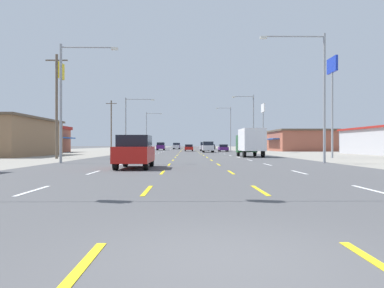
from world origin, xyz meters
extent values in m
plane|color=#4C4C4F|center=(0.00, 66.00, 0.00)|extent=(572.00, 572.00, 0.00)
cube|color=gray|center=(-24.75, 66.00, 0.00)|extent=(28.00, 440.00, 0.01)
cube|color=gray|center=(24.75, 66.00, 0.00)|extent=(28.00, 440.00, 0.01)
cube|color=white|center=(-5.25, 7.00, 0.01)|extent=(0.14, 2.60, 0.01)
cube|color=white|center=(-5.25, 14.50, 0.01)|extent=(0.14, 2.60, 0.01)
cube|color=white|center=(-5.25, 22.00, 0.01)|extent=(0.14, 2.60, 0.01)
cube|color=white|center=(-5.25, 29.50, 0.01)|extent=(0.14, 2.60, 0.01)
cube|color=white|center=(-5.25, 37.00, 0.01)|extent=(0.14, 2.60, 0.01)
cube|color=white|center=(-5.25, 44.50, 0.01)|extent=(0.14, 2.60, 0.01)
cube|color=white|center=(-5.25, 52.00, 0.01)|extent=(0.14, 2.60, 0.01)
cube|color=white|center=(-5.25, 59.50, 0.01)|extent=(0.14, 2.60, 0.01)
cube|color=white|center=(-5.25, 67.00, 0.01)|extent=(0.14, 2.60, 0.01)
cube|color=white|center=(-5.25, 74.50, 0.01)|extent=(0.14, 2.60, 0.01)
cube|color=white|center=(-5.25, 82.00, 0.01)|extent=(0.14, 2.60, 0.01)
cube|color=white|center=(-5.25, 89.50, 0.01)|extent=(0.14, 2.60, 0.01)
cube|color=white|center=(-5.25, 97.00, 0.01)|extent=(0.14, 2.60, 0.01)
cube|color=white|center=(-5.25, 104.50, 0.01)|extent=(0.14, 2.60, 0.01)
cube|color=white|center=(-5.25, 112.00, 0.01)|extent=(0.14, 2.60, 0.01)
cube|color=white|center=(-5.25, 119.50, 0.01)|extent=(0.14, 2.60, 0.01)
cube|color=white|center=(-5.25, 127.00, 0.01)|extent=(0.14, 2.60, 0.01)
cube|color=white|center=(-5.25, 134.50, 0.01)|extent=(0.14, 2.60, 0.01)
cube|color=white|center=(-5.25, 142.00, 0.01)|extent=(0.14, 2.60, 0.01)
cube|color=white|center=(-5.25, 149.50, 0.01)|extent=(0.14, 2.60, 0.01)
cube|color=white|center=(-5.25, 157.00, 0.01)|extent=(0.14, 2.60, 0.01)
cube|color=white|center=(-5.25, 164.50, 0.01)|extent=(0.14, 2.60, 0.01)
cube|color=white|center=(-5.25, 172.00, 0.01)|extent=(0.14, 2.60, 0.01)
cube|color=white|center=(-5.25, 179.50, 0.01)|extent=(0.14, 2.60, 0.01)
cube|color=white|center=(-5.25, 187.00, 0.01)|extent=(0.14, 2.60, 0.01)
cube|color=white|center=(-5.25, 194.50, 0.01)|extent=(0.14, 2.60, 0.01)
cube|color=white|center=(-5.25, 202.00, 0.01)|extent=(0.14, 2.60, 0.01)
cube|color=white|center=(-5.25, 209.50, 0.01)|extent=(0.14, 2.60, 0.01)
cube|color=white|center=(-5.25, 217.00, 0.01)|extent=(0.14, 2.60, 0.01)
cube|color=yellow|center=(-1.75, -0.50, 0.01)|extent=(0.14, 2.60, 0.01)
cube|color=yellow|center=(-1.75, 7.00, 0.01)|extent=(0.14, 2.60, 0.01)
cube|color=yellow|center=(-1.75, 14.50, 0.01)|extent=(0.14, 2.60, 0.01)
cube|color=yellow|center=(-1.75, 22.00, 0.01)|extent=(0.14, 2.60, 0.01)
cube|color=yellow|center=(-1.75, 29.50, 0.01)|extent=(0.14, 2.60, 0.01)
cube|color=yellow|center=(-1.75, 37.00, 0.01)|extent=(0.14, 2.60, 0.01)
cube|color=yellow|center=(-1.75, 44.50, 0.01)|extent=(0.14, 2.60, 0.01)
cube|color=yellow|center=(-1.75, 52.00, 0.01)|extent=(0.14, 2.60, 0.01)
cube|color=yellow|center=(-1.75, 59.50, 0.01)|extent=(0.14, 2.60, 0.01)
cube|color=yellow|center=(-1.75, 67.00, 0.01)|extent=(0.14, 2.60, 0.01)
cube|color=yellow|center=(-1.75, 74.50, 0.01)|extent=(0.14, 2.60, 0.01)
cube|color=yellow|center=(-1.75, 82.00, 0.01)|extent=(0.14, 2.60, 0.01)
cube|color=yellow|center=(-1.75, 89.50, 0.01)|extent=(0.14, 2.60, 0.01)
cube|color=yellow|center=(-1.75, 97.00, 0.01)|extent=(0.14, 2.60, 0.01)
cube|color=yellow|center=(-1.75, 104.50, 0.01)|extent=(0.14, 2.60, 0.01)
cube|color=yellow|center=(-1.75, 112.00, 0.01)|extent=(0.14, 2.60, 0.01)
cube|color=yellow|center=(-1.75, 119.50, 0.01)|extent=(0.14, 2.60, 0.01)
cube|color=yellow|center=(-1.75, 127.00, 0.01)|extent=(0.14, 2.60, 0.01)
cube|color=yellow|center=(-1.75, 134.50, 0.01)|extent=(0.14, 2.60, 0.01)
cube|color=yellow|center=(-1.75, 142.00, 0.01)|extent=(0.14, 2.60, 0.01)
cube|color=yellow|center=(-1.75, 149.50, 0.01)|extent=(0.14, 2.60, 0.01)
cube|color=yellow|center=(-1.75, 157.00, 0.01)|extent=(0.14, 2.60, 0.01)
cube|color=yellow|center=(-1.75, 164.50, 0.01)|extent=(0.14, 2.60, 0.01)
cube|color=yellow|center=(-1.75, 172.00, 0.01)|extent=(0.14, 2.60, 0.01)
cube|color=yellow|center=(-1.75, 179.50, 0.01)|extent=(0.14, 2.60, 0.01)
cube|color=yellow|center=(-1.75, 187.00, 0.01)|extent=(0.14, 2.60, 0.01)
cube|color=yellow|center=(-1.75, 194.50, 0.01)|extent=(0.14, 2.60, 0.01)
cube|color=yellow|center=(-1.75, 202.00, 0.01)|extent=(0.14, 2.60, 0.01)
cube|color=yellow|center=(-1.75, 209.50, 0.01)|extent=(0.14, 2.60, 0.01)
cube|color=yellow|center=(-1.75, 217.00, 0.01)|extent=(0.14, 2.60, 0.01)
cube|color=yellow|center=(1.75, 7.00, 0.01)|extent=(0.14, 2.60, 0.01)
cube|color=yellow|center=(1.75, 14.50, 0.01)|extent=(0.14, 2.60, 0.01)
cube|color=yellow|center=(1.75, 22.00, 0.01)|extent=(0.14, 2.60, 0.01)
cube|color=yellow|center=(1.75, 29.50, 0.01)|extent=(0.14, 2.60, 0.01)
cube|color=yellow|center=(1.75, 37.00, 0.01)|extent=(0.14, 2.60, 0.01)
cube|color=yellow|center=(1.75, 44.50, 0.01)|extent=(0.14, 2.60, 0.01)
cube|color=yellow|center=(1.75, 52.00, 0.01)|extent=(0.14, 2.60, 0.01)
cube|color=yellow|center=(1.75, 59.50, 0.01)|extent=(0.14, 2.60, 0.01)
cube|color=yellow|center=(1.75, 67.00, 0.01)|extent=(0.14, 2.60, 0.01)
cube|color=yellow|center=(1.75, 74.50, 0.01)|extent=(0.14, 2.60, 0.01)
cube|color=yellow|center=(1.75, 82.00, 0.01)|extent=(0.14, 2.60, 0.01)
cube|color=yellow|center=(1.75, 89.50, 0.01)|extent=(0.14, 2.60, 0.01)
cube|color=yellow|center=(1.75, 97.00, 0.01)|extent=(0.14, 2.60, 0.01)
cube|color=yellow|center=(1.75, 104.50, 0.01)|extent=(0.14, 2.60, 0.01)
cube|color=yellow|center=(1.75, 112.00, 0.01)|extent=(0.14, 2.60, 0.01)
cube|color=yellow|center=(1.75, 119.50, 0.01)|extent=(0.14, 2.60, 0.01)
cube|color=yellow|center=(1.75, 127.00, 0.01)|extent=(0.14, 2.60, 0.01)
cube|color=yellow|center=(1.75, 134.50, 0.01)|extent=(0.14, 2.60, 0.01)
cube|color=yellow|center=(1.75, 142.00, 0.01)|extent=(0.14, 2.60, 0.01)
cube|color=yellow|center=(1.75, 149.50, 0.01)|extent=(0.14, 2.60, 0.01)
cube|color=yellow|center=(1.75, 157.00, 0.01)|extent=(0.14, 2.60, 0.01)
cube|color=yellow|center=(1.75, 164.50, 0.01)|extent=(0.14, 2.60, 0.01)
cube|color=yellow|center=(1.75, 172.00, 0.01)|extent=(0.14, 2.60, 0.01)
cube|color=yellow|center=(1.75, 179.50, 0.01)|extent=(0.14, 2.60, 0.01)
cube|color=yellow|center=(1.75, 187.00, 0.01)|extent=(0.14, 2.60, 0.01)
cube|color=yellow|center=(1.75, 194.50, 0.01)|extent=(0.14, 2.60, 0.01)
cube|color=yellow|center=(1.75, 202.00, 0.01)|extent=(0.14, 2.60, 0.01)
cube|color=yellow|center=(1.75, 209.50, 0.01)|extent=(0.14, 2.60, 0.01)
cube|color=yellow|center=(1.75, 217.00, 0.01)|extent=(0.14, 2.60, 0.01)
cube|color=white|center=(5.25, 7.00, 0.01)|extent=(0.14, 2.60, 0.01)
cube|color=white|center=(5.25, 14.50, 0.01)|extent=(0.14, 2.60, 0.01)
cube|color=white|center=(5.25, 22.00, 0.01)|extent=(0.14, 2.60, 0.01)
cube|color=white|center=(5.25, 29.50, 0.01)|extent=(0.14, 2.60, 0.01)
cube|color=white|center=(5.25, 37.00, 0.01)|extent=(0.14, 2.60, 0.01)
cube|color=white|center=(5.25, 44.50, 0.01)|extent=(0.14, 2.60, 0.01)
cube|color=white|center=(5.25, 52.00, 0.01)|extent=(0.14, 2.60, 0.01)
cube|color=white|center=(5.25, 59.50, 0.01)|extent=(0.14, 2.60, 0.01)
cube|color=white|center=(5.25, 67.00, 0.01)|extent=(0.14, 2.60, 0.01)
cube|color=white|center=(5.25, 74.50, 0.01)|extent=(0.14, 2.60, 0.01)
cube|color=white|center=(5.25, 82.00, 0.01)|extent=(0.14, 2.60, 0.01)
cube|color=white|center=(5.25, 89.50, 0.01)|extent=(0.14, 2.60, 0.01)
cube|color=white|center=(5.25, 97.00, 0.01)|extent=(0.14, 2.60, 0.01)
cube|color=white|center=(5.25, 104.50, 0.01)|extent=(0.14, 2.60, 0.01)
cube|color=white|center=(5.25, 112.00, 0.01)|extent=(0.14, 2.60, 0.01)
cube|color=white|center=(5.25, 119.50, 0.01)|extent=(0.14, 2.60, 0.01)
cube|color=white|center=(5.25, 127.00, 0.01)|extent=(0.14, 2.60, 0.01)
cube|color=white|center=(5.25, 134.50, 0.01)|extent=(0.14, 2.60, 0.01)
cube|color=white|center=(5.25, 142.00, 0.01)|extent=(0.14, 2.60, 0.01)
cube|color=white|center=(5.25, 149.50, 0.01)|extent=(0.14, 2.60, 0.01)
cube|color=white|center=(5.25, 157.00, 0.01)|extent=(0.14, 2.60, 0.01)
cube|color=white|center=(5.25, 164.50, 0.01)|extent=(0.14, 2.60, 0.01)
cube|color=white|center=(5.25, 172.00, 0.01)|extent=(0.14, 2.60, 0.01)
cube|color=white|center=(5.25, 179.50, 0.01)|extent=(0.14, 2.60, 0.01)
cube|color=white|center=(5.25, 187.00, 0.01)|extent=(0.14, 2.60, 0.01)
cube|color=white|center=(5.25, 194.50, 0.01)|extent=(0.14, 2.60, 0.01)
cube|color=white|center=(5.25, 202.00, 0.01)|extent=(0.14, 2.60, 0.01)
cube|color=white|center=(5.25, 209.50, 0.01)|extent=(0.14, 2.60, 0.01)
cube|color=white|center=(5.25, 217.00, 0.01)|extent=(0.14, 2.60, 0.01)
cube|color=red|center=(-3.64, 18.03, 0.84)|extent=(1.98, 4.90, 0.92)
cube|color=black|center=(-3.64, 17.98, 1.64)|extent=(1.82, 2.70, 0.68)
cylinder|color=black|center=(-4.48, 19.73, 0.38)|extent=(0.26, 0.76, 0.76)
cylinder|color=black|center=(-2.80, 19.73, 0.38)|extent=(0.26, 0.76, 0.76)
cylinder|color=black|center=(-4.48, 16.33, 0.38)|extent=(0.26, 0.76, 0.76)
cylinder|color=black|center=(-2.80, 16.33, 0.38)|extent=(0.26, 0.76, 0.76)
cube|color=#235B2D|center=(6.92, 41.70, 1.53)|extent=(2.40, 1.90, 2.10)
cube|color=silver|center=(6.92, 38.00, 1.98)|extent=(2.40, 5.10, 2.50)
cylinder|color=black|center=(5.89, 41.65, 0.48)|extent=(0.30, 0.96, 0.96)
cylinder|color=black|center=(7.95, 41.65, 0.48)|extent=(0.30, 0.96, 0.96)
cylinder|color=black|center=(5.89, 36.75, 0.48)|extent=(0.30, 0.96, 0.96)
cylinder|color=black|center=(7.95, 36.75, 0.48)|extent=(0.30, 0.96, 0.96)
cube|color=silver|center=(3.41, 63.77, 0.84)|extent=(1.98, 4.90, 0.92)
cube|color=black|center=(3.41, 63.72, 1.64)|extent=(1.82, 2.70, 0.68)
cylinder|color=black|center=(2.57, 65.47, 0.38)|extent=(0.26, 0.76, 0.76)
cylinder|color=black|center=(4.25, 65.47, 0.38)|extent=(0.26, 0.76, 0.76)
cylinder|color=black|center=(2.57, 62.07, 0.38)|extent=(0.26, 0.76, 0.76)
cylinder|color=black|center=(4.25, 62.07, 0.38)|extent=(0.26, 0.76, 0.76)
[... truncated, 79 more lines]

